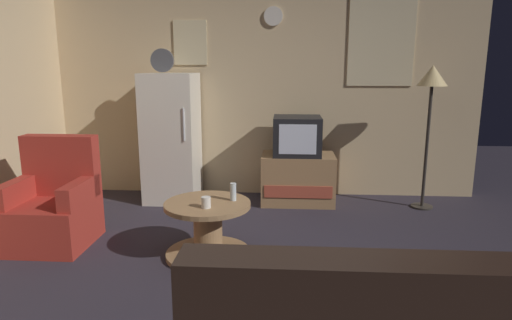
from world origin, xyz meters
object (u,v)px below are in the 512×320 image
at_px(crt_tv, 297,136).
at_px(tv_stand, 298,179).
at_px(armchair, 54,207).
at_px(mug_ceramic_white, 206,202).
at_px(standing_lamp, 432,87).
at_px(fridge, 172,138).
at_px(coffee_table, 208,230).
at_px(wine_glass, 233,192).

bearing_deg(crt_tv, tv_stand, 3.11).
bearing_deg(tv_stand, armchair, -148.60).
bearing_deg(mug_ceramic_white, armchair, 166.81).
distance_m(tv_stand, standing_lamp, 1.78).
relative_size(tv_stand, crt_tv, 1.56).
bearing_deg(fridge, coffee_table, -66.32).
xyz_separation_m(fridge, armchair, (-0.74, -1.39, -0.42)).
relative_size(tv_stand, standing_lamp, 0.53).
height_order(standing_lamp, wine_glass, standing_lamp).
bearing_deg(tv_stand, standing_lamp, -4.03).
bearing_deg(armchair, standing_lamp, 19.09).
relative_size(fridge, wine_glass, 11.80).
bearing_deg(coffee_table, mug_ceramic_white, -83.91).
relative_size(coffee_table, mug_ceramic_white, 8.00).
height_order(tv_stand, wine_glass, wine_glass).
xyz_separation_m(tv_stand, wine_glass, (-0.58, -1.49, 0.26)).
xyz_separation_m(crt_tv, coffee_table, (-0.77, -1.56, -0.56)).
distance_m(tv_stand, crt_tv, 0.51).
bearing_deg(standing_lamp, tv_stand, 175.97).
bearing_deg(coffee_table, wine_glass, 18.53).
height_order(tv_stand, standing_lamp, standing_lamp).
distance_m(wine_glass, mug_ceramic_white, 0.29).
xyz_separation_m(standing_lamp, armchair, (-3.64, -1.26, -1.02)).
xyz_separation_m(crt_tv, mug_ceramic_white, (-0.76, -1.70, -0.27)).
relative_size(coffee_table, armchair, 0.75).
distance_m(fridge, coffee_table, 1.81).
height_order(tv_stand, coffee_table, tv_stand).
relative_size(wine_glass, mug_ceramic_white, 1.67).
bearing_deg(mug_ceramic_white, tv_stand, 65.46).
bearing_deg(coffee_table, armchair, 172.01).
bearing_deg(armchair, mug_ceramic_white, -13.19).
height_order(crt_tv, wine_glass, crt_tv).
height_order(tv_stand, crt_tv, crt_tv).
xyz_separation_m(standing_lamp, mug_ceramic_white, (-2.19, -1.60, -0.84)).
xyz_separation_m(standing_lamp, coffee_table, (-2.21, -1.46, -1.12)).
xyz_separation_m(wine_glass, armchair, (-1.65, 0.13, -0.21)).
bearing_deg(coffee_table, tv_stand, 63.14).
distance_m(fridge, mug_ceramic_white, 1.88).
bearing_deg(wine_glass, mug_ceramic_white, -132.90).
xyz_separation_m(coffee_table, mug_ceramic_white, (0.01, -0.14, 0.28)).
bearing_deg(standing_lamp, fridge, 177.55).
distance_m(crt_tv, mug_ceramic_white, 1.88).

